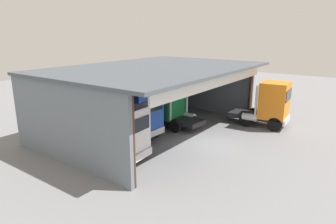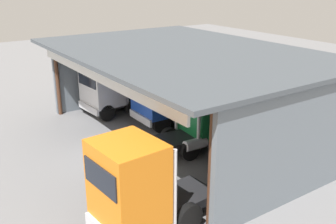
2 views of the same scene
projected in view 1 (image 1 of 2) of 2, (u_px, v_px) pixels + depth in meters
ground_plane at (210, 143)px, 20.66m from camera, size 80.00×80.00×0.00m
workshop_shed at (144, 84)px, 23.05m from camera, size 16.38×11.49×5.05m
truck_white_center_left_bay at (120, 135)px, 17.05m from camera, size 2.95×4.30×3.65m
truck_blue_yard_outside at (136, 114)px, 21.01m from camera, size 2.77×4.95×3.58m
truck_green_left_bay at (170, 105)px, 24.15m from camera, size 2.62×4.54×3.44m
truck_orange_center_right_bay at (270, 104)px, 23.91m from camera, size 2.70×4.85×3.69m
oil_drum at (162, 101)px, 31.36m from camera, size 0.58×0.58×0.90m
tool_cart at (153, 106)px, 29.01m from camera, size 0.90×0.60×1.00m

